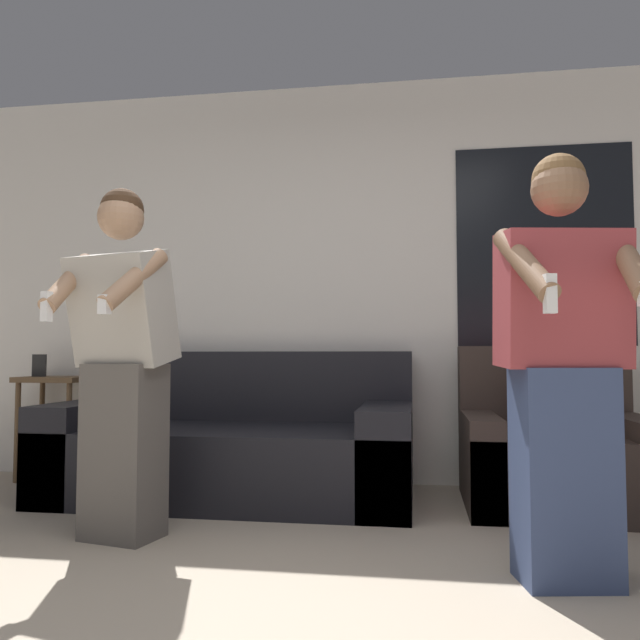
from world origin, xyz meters
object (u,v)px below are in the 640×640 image
(person_right, at_px, (563,366))
(side_table, at_px, (55,397))
(couch, at_px, (235,447))
(person_left, at_px, (122,362))
(armchair, at_px, (552,452))

(person_right, bearing_deg, side_table, 153.18)
(couch, xyz_separation_m, person_left, (-0.26, -0.95, 0.52))
(couch, relative_size, armchair, 2.15)
(armchair, bearing_deg, side_table, 175.15)
(couch, height_order, person_left, person_left)
(armchair, bearing_deg, couch, -179.60)
(couch, bearing_deg, person_left, -105.50)
(couch, distance_m, person_right, 2.10)
(person_left, height_order, person_right, person_left)
(armchair, relative_size, side_table, 1.16)
(person_left, bearing_deg, side_table, 131.61)
(couch, xyz_separation_m, side_table, (-1.36, 0.28, 0.26))
(person_left, distance_m, person_right, 1.91)
(couch, distance_m, armchair, 1.83)
(armchair, distance_m, side_table, 3.22)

